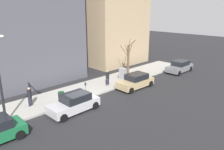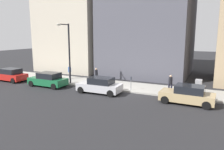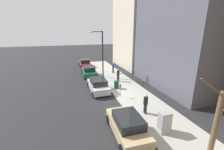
{
  "view_description": "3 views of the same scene",
  "coord_description": "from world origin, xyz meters",
  "px_view_note": "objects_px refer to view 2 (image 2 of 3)",
  "views": [
    {
      "loc": [
        -15.1,
        11.13,
        8.06
      ],
      "look_at": [
        -0.18,
        -3.46,
        1.76
      ],
      "focal_mm": 35.0,
      "sensor_mm": 36.0,
      "label": 1
    },
    {
      "loc": [
        -19.06,
        -7.81,
        5.5
      ],
      "look_at": [
        1.88,
        2.14,
        1.2
      ],
      "focal_mm": 35.0,
      "sensor_mm": 36.0,
      "label": 2
    },
    {
      "loc": [
        -4.7,
        -13.8,
        6.74
      ],
      "look_at": [
        0.4,
        1.96,
        1.77
      ],
      "focal_mm": 24.0,
      "sensor_mm": 36.0,
      "label": 3
    }
  ],
  "objects_px": {
    "utility_box": "(198,88)",
    "pedestrian_midblock": "(96,74)",
    "parked_car_tan": "(188,95)",
    "trash_bin": "(111,83)",
    "pedestrian_far_corner": "(70,71)",
    "pedestrian_near_meter": "(170,83)",
    "parked_car_green": "(48,80)",
    "office_tower_right": "(77,3)",
    "streetlamp": "(68,49)",
    "parked_car_silver": "(100,85)",
    "parked_car_red": "(10,75)",
    "parking_meter": "(131,82)"
  },
  "relations": [
    {
      "from": "parked_car_tan",
      "to": "trash_bin",
      "type": "distance_m",
      "value": 8.07
    },
    {
      "from": "parked_car_tan",
      "to": "parked_car_green",
      "type": "bearing_deg",
      "value": 92.77
    },
    {
      "from": "trash_bin",
      "to": "streetlamp",
      "type": "bearing_deg",
      "value": 97.18
    },
    {
      "from": "pedestrian_far_corner",
      "to": "office_tower_right",
      "type": "bearing_deg",
      "value": 157.88
    },
    {
      "from": "pedestrian_far_corner",
      "to": "parked_car_tan",
      "type": "bearing_deg",
      "value": 25.92
    },
    {
      "from": "parked_car_tan",
      "to": "parked_car_green",
      "type": "height_order",
      "value": "same"
    },
    {
      "from": "parked_car_tan",
      "to": "pedestrian_midblock",
      "type": "bearing_deg",
      "value": 75.14
    },
    {
      "from": "trash_bin",
      "to": "pedestrian_far_corner",
      "type": "distance_m",
      "value": 6.75
    },
    {
      "from": "trash_bin",
      "to": "pedestrian_near_meter",
      "type": "height_order",
      "value": "pedestrian_near_meter"
    },
    {
      "from": "parked_car_tan",
      "to": "parking_meter",
      "type": "bearing_deg",
      "value": 75.93
    },
    {
      "from": "parked_car_tan",
      "to": "trash_bin",
      "type": "relative_size",
      "value": 4.74
    },
    {
      "from": "parked_car_red",
      "to": "parking_meter",
      "type": "relative_size",
      "value": 3.14
    },
    {
      "from": "trash_bin",
      "to": "utility_box",
      "type": "bearing_deg",
      "value": -87.28
    },
    {
      "from": "utility_box",
      "to": "trash_bin",
      "type": "height_order",
      "value": "utility_box"
    },
    {
      "from": "pedestrian_near_meter",
      "to": "office_tower_right",
      "type": "xyz_separation_m",
      "value": [
        9.11,
        16.45,
        9.27
      ]
    },
    {
      "from": "streetlamp",
      "to": "trash_bin",
      "type": "relative_size",
      "value": 7.22
    },
    {
      "from": "streetlamp",
      "to": "pedestrian_far_corner",
      "type": "bearing_deg",
      "value": 34.04
    },
    {
      "from": "pedestrian_far_corner",
      "to": "pedestrian_midblock",
      "type": "bearing_deg",
      "value": 31.53
    },
    {
      "from": "pedestrian_midblock",
      "to": "parked_car_silver",
      "type": "bearing_deg",
      "value": -76.94
    },
    {
      "from": "pedestrian_far_corner",
      "to": "office_tower_right",
      "type": "relative_size",
      "value": 0.08
    },
    {
      "from": "parked_car_tan",
      "to": "pedestrian_midblock",
      "type": "relative_size",
      "value": 2.57
    },
    {
      "from": "pedestrian_far_corner",
      "to": "trash_bin",
      "type": "bearing_deg",
      "value": 25.66
    },
    {
      "from": "utility_box",
      "to": "pedestrian_near_meter",
      "type": "relative_size",
      "value": 0.86
    },
    {
      "from": "utility_box",
      "to": "trash_bin",
      "type": "xyz_separation_m",
      "value": [
        -0.4,
        8.44,
        -0.25
      ]
    },
    {
      "from": "parked_car_green",
      "to": "office_tower_right",
      "type": "distance_m",
      "value": 15.65
    },
    {
      "from": "parking_meter",
      "to": "streetlamp",
      "type": "relative_size",
      "value": 0.21
    },
    {
      "from": "pedestrian_far_corner",
      "to": "parked_car_silver",
      "type": "bearing_deg",
      "value": 9.05
    },
    {
      "from": "streetlamp",
      "to": "pedestrian_near_meter",
      "type": "distance_m",
      "value": 11.32
    },
    {
      "from": "parking_meter",
      "to": "pedestrian_far_corner",
      "type": "xyz_separation_m",
      "value": [
        2.2,
        8.87,
        0.11
      ]
    },
    {
      "from": "parked_car_green",
      "to": "streetlamp",
      "type": "bearing_deg",
      "value": -43.98
    },
    {
      "from": "parked_car_red",
      "to": "streetlamp",
      "type": "distance_m",
      "value": 8.39
    },
    {
      "from": "utility_box",
      "to": "streetlamp",
      "type": "distance_m",
      "value": 13.74
    },
    {
      "from": "trash_bin",
      "to": "pedestrian_far_corner",
      "type": "xyz_separation_m",
      "value": [
        1.75,
        6.5,
        0.49
      ]
    },
    {
      "from": "streetlamp",
      "to": "pedestrian_far_corner",
      "type": "distance_m",
      "value": 4.09
    },
    {
      "from": "parked_car_red",
      "to": "pedestrian_near_meter",
      "type": "bearing_deg",
      "value": -81.66
    },
    {
      "from": "parked_car_tan",
      "to": "pedestrian_midblock",
      "type": "distance_m",
      "value": 10.65
    },
    {
      "from": "utility_box",
      "to": "pedestrian_midblock",
      "type": "relative_size",
      "value": 0.86
    },
    {
      "from": "parked_car_red",
      "to": "pedestrian_near_meter",
      "type": "distance_m",
      "value": 18.64
    },
    {
      "from": "utility_box",
      "to": "trash_bin",
      "type": "relative_size",
      "value": 1.59
    },
    {
      "from": "parking_meter",
      "to": "parked_car_red",
      "type": "bearing_deg",
      "value": 95.75
    },
    {
      "from": "pedestrian_midblock",
      "to": "pedestrian_near_meter",
      "type": "bearing_deg",
      "value": -26.15
    },
    {
      "from": "parked_car_tan",
      "to": "utility_box",
      "type": "bearing_deg",
      "value": -12.19
    },
    {
      "from": "parked_car_tan",
      "to": "streetlamp",
      "type": "relative_size",
      "value": 0.66
    },
    {
      "from": "pedestrian_far_corner",
      "to": "parking_meter",
      "type": "bearing_deg",
      "value": 26.8
    },
    {
      "from": "pedestrian_near_meter",
      "to": "parked_car_silver",
      "type": "bearing_deg",
      "value": 26.6
    },
    {
      "from": "pedestrian_midblock",
      "to": "office_tower_right",
      "type": "relative_size",
      "value": 0.08
    },
    {
      "from": "trash_bin",
      "to": "pedestrian_near_meter",
      "type": "distance_m",
      "value": 6.02
    },
    {
      "from": "parked_car_green",
      "to": "office_tower_right",
      "type": "height_order",
      "value": "office_tower_right"
    },
    {
      "from": "pedestrian_far_corner",
      "to": "utility_box",
      "type": "bearing_deg",
      "value": 35.56
    },
    {
      "from": "parked_car_red",
      "to": "trash_bin",
      "type": "height_order",
      "value": "parked_car_red"
    }
  ]
}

